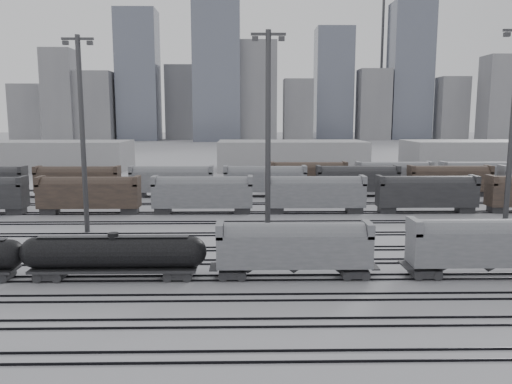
{
  "coord_description": "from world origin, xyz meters",
  "views": [
    {
      "loc": [
        -2.37,
        -42.33,
        14.39
      ],
      "look_at": [
        -1.05,
        27.02,
        4.0
      ],
      "focal_mm": 35.0,
      "sensor_mm": 36.0,
      "label": 1
    }
  ],
  "objects_px": {
    "tank_car_b": "(114,254)",
    "hopper_car_b": "(490,242)",
    "light_mast_c": "(268,134)",
    "hopper_car_a": "(294,245)"
  },
  "relations": [
    {
      "from": "tank_car_b",
      "to": "hopper_car_b",
      "type": "height_order",
      "value": "hopper_car_b"
    },
    {
      "from": "hopper_car_b",
      "to": "tank_car_b",
      "type": "bearing_deg",
      "value": 180.0
    },
    {
      "from": "tank_car_b",
      "to": "light_mast_c",
      "type": "height_order",
      "value": "light_mast_c"
    },
    {
      "from": "hopper_car_b",
      "to": "light_mast_c",
      "type": "distance_m",
      "value": 24.9
    },
    {
      "from": "hopper_car_b",
      "to": "light_mast_c",
      "type": "relative_size",
      "value": 0.62
    },
    {
      "from": "tank_car_b",
      "to": "light_mast_c",
      "type": "bearing_deg",
      "value": 40.59
    },
    {
      "from": "hopper_car_a",
      "to": "light_mast_c",
      "type": "xyz_separation_m",
      "value": [
        -1.83,
        12.2,
        9.53
      ]
    },
    {
      "from": "hopper_car_a",
      "to": "hopper_car_b",
      "type": "xyz_separation_m",
      "value": [
        17.74,
        0.0,
        0.17
      ]
    },
    {
      "from": "tank_car_b",
      "to": "hopper_car_a",
      "type": "relative_size",
      "value": 1.19
    },
    {
      "from": "hopper_car_a",
      "to": "light_mast_c",
      "type": "height_order",
      "value": "light_mast_c"
    }
  ]
}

